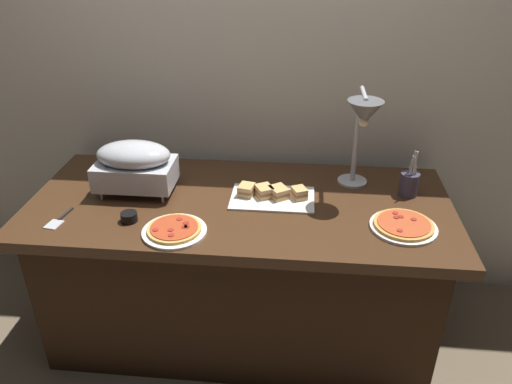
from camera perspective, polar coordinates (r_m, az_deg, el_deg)
name	(u,v)px	position (r m, az deg, el deg)	size (l,w,h in m)	color
ground_plane	(242,326)	(2.69, -1.62, -15.25)	(8.00, 8.00, 0.00)	brown
back_wall	(251,74)	(2.52, -0.59, 13.41)	(4.40, 0.04, 2.40)	beige
buffet_table	(241,268)	(2.44, -1.75, -8.71)	(1.90, 0.84, 0.76)	#422816
chafing_dish	(135,164)	(2.31, -13.82, 3.12)	(0.35, 0.22, 0.25)	#B7BABF
heat_lamp	(363,121)	(2.15, 12.21, 8.02)	(0.15, 0.33, 0.48)	#B7BABF
pizza_plate_front	(403,226)	(2.12, 16.65, -3.74)	(0.27, 0.27, 0.03)	white
pizza_plate_center	(174,230)	(2.03, -9.40, -4.35)	(0.26, 0.26, 0.03)	white
sandwich_platter	(272,195)	(2.24, 1.81, -0.32)	(0.38, 0.24, 0.06)	white
sauce_cup_near	(129,217)	(2.14, -14.45, -2.78)	(0.07, 0.07, 0.04)	black
utensil_holder	(409,183)	(2.35, 17.26, 0.95)	(0.08, 0.08, 0.23)	#383347
serving_spatula	(60,219)	(2.25, -21.72, -2.94)	(0.07, 0.17, 0.01)	#B7BABF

